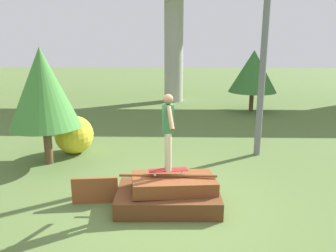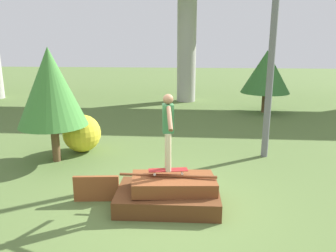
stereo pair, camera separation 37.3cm
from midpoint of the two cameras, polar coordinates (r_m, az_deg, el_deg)
name	(u,v)px [view 2 (the right image)]	position (r m, az deg, el deg)	size (l,w,h in m)	color
ground_plane	(168,206)	(7.32, 1.49, -13.71)	(80.00, 80.00, 0.00)	#567038
scrap_pile	(170,194)	(7.19, 1.80, -11.71)	(2.22, 1.41, 0.73)	#5B3319
scrap_plank_loose	(96,189)	(7.53, -10.97, -10.66)	(1.00, 0.20, 0.59)	brown
skateboard	(168,170)	(7.02, 1.54, -7.72)	(0.86, 0.35, 0.09)	maroon
skater	(168,127)	(6.72, 1.59, -0.19)	(0.29, 1.17, 1.62)	#C6B78E
utility_pole	(275,17)	(10.19, 19.13, 17.50)	(1.30, 0.20, 8.02)	slate
tree_behind_left	(266,72)	(17.11, 17.32, 9.00)	(2.41, 2.41, 3.08)	brown
tree_behind_right	(51,87)	(9.84, -18.74, 6.37)	(1.97, 1.97, 3.34)	brown
bush_yellow_flowering	(82,133)	(10.84, -13.82, -1.25)	(1.21, 1.21, 1.21)	gold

